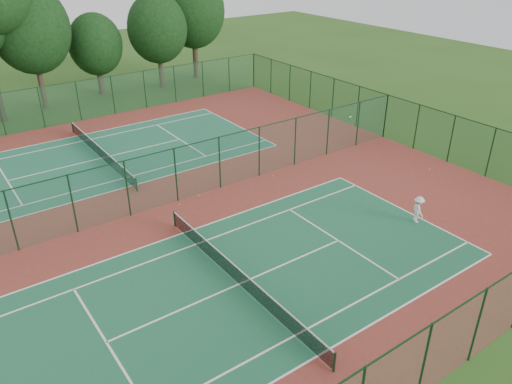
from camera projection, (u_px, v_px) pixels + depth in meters
ground at (155, 208)px, 29.81m from camera, size 120.00×120.00×0.00m
red_pad at (155, 208)px, 29.81m from camera, size 40.00×36.00×0.01m
court_near at (239, 284)px, 23.31m from camera, size 23.77×10.97×0.01m
court_far at (101, 158)px, 36.29m from camera, size 23.77×10.97×0.01m
fence_north at (60, 104)px, 41.97m from camera, size 40.00×0.09×3.50m
fence_south at (393, 384)px, 16.02m from camera, size 40.00×0.09×3.50m
fence_east at (386, 116)px, 39.30m from camera, size 0.09×36.00×3.50m
fence_divider at (152, 181)px, 28.99m from camera, size 40.00×0.09×3.50m
tennis_net_near at (239, 275)px, 23.07m from camera, size 0.10×12.90×0.97m
tennis_net_far at (100, 152)px, 36.05m from camera, size 0.10×12.90×0.97m
player_near at (418, 210)px, 27.99m from camera, size 0.96×1.17×1.58m
stray_ball_a at (199, 196)px, 31.11m from camera, size 0.06×0.06×0.06m
stray_ball_b at (273, 176)px, 33.63m from camera, size 0.07×0.07×0.07m
stray_ball_c at (180, 204)px, 30.10m from camera, size 0.07×0.07×0.07m
evergreen_row at (49, 105)px, 47.55m from camera, size 39.00×5.00×12.00m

